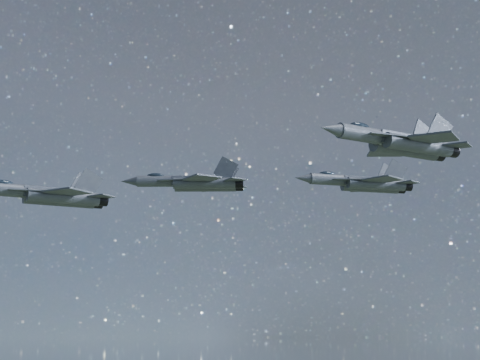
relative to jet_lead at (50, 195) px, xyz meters
name	(u,v)px	position (x,y,z in m)	size (l,w,h in m)	color
jet_lead	(50,195)	(0.00, 0.00, 0.00)	(16.26, 11.35, 4.09)	#393F47
jet_left	(195,183)	(19.04, 9.26, 4.30)	(16.28, 10.81, 4.14)	#393F47
jet_right	(401,143)	(28.25, -25.15, 2.36)	(15.89, 10.93, 3.99)	#393F47
jet_slot	(364,183)	(36.77, -2.58, 3.28)	(15.33, 10.80, 3.88)	#393F47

